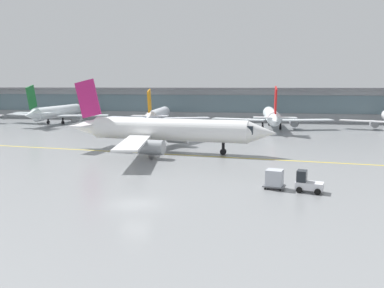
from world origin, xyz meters
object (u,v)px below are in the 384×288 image
(baggage_tug, at_px, (307,183))
(cargo_dolly_lead, at_px, (274,178))
(gate_airplane_2, at_px, (158,115))
(gate_airplane_3, at_px, (271,116))
(gate_airplane_1, at_px, (58,112))
(taxiing_regional_jet, at_px, (166,130))

(baggage_tug, bearing_deg, cargo_dolly_lead, 180.00)
(gate_airplane_2, distance_m, baggage_tug, 67.15)
(baggage_tug, distance_m, cargo_dolly_lead, 3.19)
(gate_airplane_3, bearing_deg, cargo_dolly_lead, 176.85)
(gate_airplane_1, xyz_separation_m, taxiing_regional_jet, (40.40, -40.02, 0.29))
(taxiing_regional_jet, relative_size, baggage_tug, 12.07)
(gate_airplane_3, bearing_deg, taxiing_regional_jet, 153.18)
(baggage_tug, bearing_deg, taxiing_regional_jet, 145.88)
(gate_airplane_2, distance_m, taxiing_regional_jet, 40.84)
(gate_airplane_3, distance_m, cargo_dolly_lead, 56.72)
(cargo_dolly_lead, bearing_deg, baggage_tug, -0.00)
(taxiing_regional_jet, bearing_deg, cargo_dolly_lead, -44.60)
(gate_airplane_1, xyz_separation_m, gate_airplane_2, (28.43, -0.98, -0.27))
(gate_airplane_2, xyz_separation_m, taxiing_regional_jet, (11.97, -39.04, 0.56))
(gate_airplane_1, bearing_deg, gate_airplane_2, -93.17)
(gate_airplane_1, relative_size, taxiing_regional_jet, 0.91)
(gate_airplane_1, height_order, taxiing_regional_jet, taxiing_regional_jet)
(taxiing_regional_jet, xyz_separation_m, cargo_dolly_lead, (16.16, -19.68, -2.35))
(gate_airplane_2, xyz_separation_m, cargo_dolly_lead, (28.13, -58.72, -1.79))
(gate_airplane_3, xyz_separation_m, cargo_dolly_lead, (-0.29, -56.68, -1.98))
(gate_airplane_2, bearing_deg, taxiing_regional_jet, -168.29)
(gate_airplane_2, height_order, cargo_dolly_lead, gate_airplane_2)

